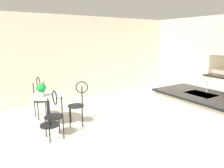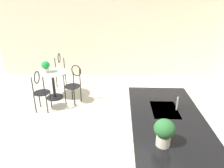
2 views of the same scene
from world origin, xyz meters
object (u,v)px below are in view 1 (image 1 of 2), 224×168
chair_toward_desk (78,101)px  potted_plant_on_table (41,89)px  chair_near_window (40,95)px  chair_by_island (54,112)px  bistro_table (48,107)px

chair_toward_desk → potted_plant_on_table: chair_toward_desk is taller
chair_near_window → potted_plant_on_table: size_ratio=3.52×
chair_toward_desk → chair_near_window: bearing=-146.9°
chair_near_window → chair_by_island: bearing=-2.7°
chair_by_island → bistro_table: bearing=174.3°
bistro_table → chair_near_window: bearing=-179.5°
potted_plant_on_table → chair_by_island: bearing=5.2°
chair_toward_desk → potted_plant_on_table: (-0.25, -0.75, 0.34)m
bistro_table → chair_toward_desk: chair_toward_desk is taller
bistro_table → chair_by_island: 0.74m
chair_by_island → potted_plant_on_table: size_ratio=3.52×
chair_toward_desk → potted_plant_on_table: size_ratio=3.52×
chair_by_island → potted_plant_on_table: 0.76m
chair_near_window → chair_by_island: size_ratio=1.00×
potted_plant_on_table → chair_near_window: bearing=169.9°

